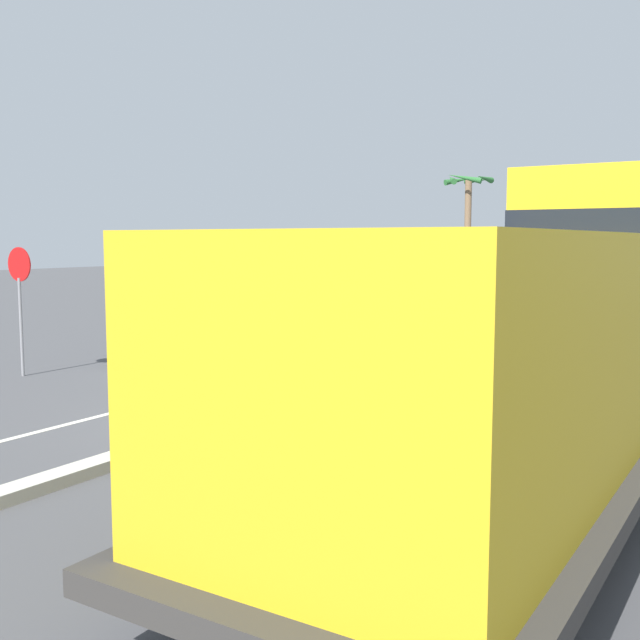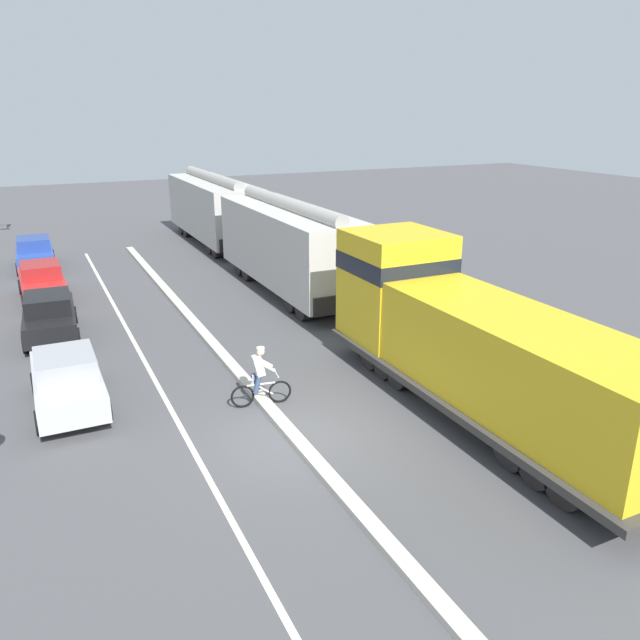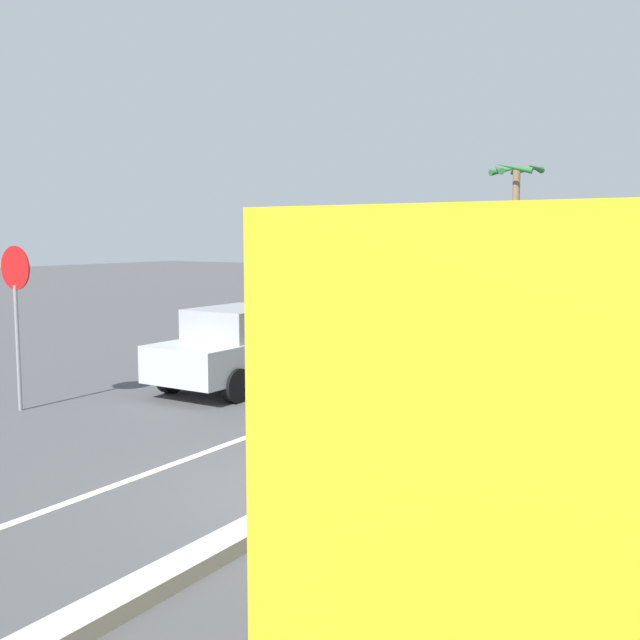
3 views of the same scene
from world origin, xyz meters
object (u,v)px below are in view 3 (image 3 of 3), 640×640
at_px(parked_car_red, 453,304).
at_px(palm_tree_near, 515,200).
at_px(cyclist, 412,391).
at_px(parked_car_blue, 510,292).
at_px(stop_sign, 16,296).
at_px(parked_car_black, 381,318).
at_px(parked_car_silver, 244,347).

height_order(parked_car_red, palm_tree_near, palm_tree_near).
bearing_deg(cyclist, parked_car_blue, 104.27).
height_order(stop_sign, palm_tree_near, palm_tree_near).
bearing_deg(parked_car_red, parked_car_black, -89.91).
height_order(parked_car_silver, parked_car_blue, same).
distance_m(parked_car_silver, stop_sign, 4.43).
bearing_deg(parked_car_black, palm_tree_near, 97.05).
bearing_deg(parked_car_red, stop_sign, -97.17).
bearing_deg(stop_sign, parked_car_blue, 85.01).
relative_size(parked_car_black, parked_car_blue, 1.01).
bearing_deg(palm_tree_near, cyclist, -74.93).
xyz_separation_m(parked_car_silver, parked_car_blue, (-0.16, 17.30, 0.00)).
distance_m(parked_car_black, palm_tree_near, 18.71).
distance_m(parked_car_blue, palm_tree_near, 8.37).
distance_m(parked_car_red, cyclist, 14.30).
xyz_separation_m(parked_car_blue, stop_sign, (-1.84, -21.06, 1.21)).
bearing_deg(palm_tree_near, parked_car_silver, -84.49).
bearing_deg(parked_car_black, parked_car_silver, -89.05).
height_order(parked_car_silver, cyclist, cyclist).
relative_size(parked_car_red, parked_car_blue, 1.00).
relative_size(parked_car_blue, stop_sign, 1.47).
xyz_separation_m(parked_car_silver, parked_car_black, (-0.10, 6.18, 0.00)).
distance_m(stop_sign, palm_tree_near, 28.23).
relative_size(parked_car_black, cyclist, 2.49).
bearing_deg(parked_car_blue, cyclist, -75.73).
relative_size(parked_car_red, palm_tree_near, 0.64).
height_order(parked_car_black, parked_car_red, same).
xyz_separation_m(parked_car_black, cyclist, (4.89, -8.34, 0.00)).
bearing_deg(parked_car_red, cyclist, -69.99).
height_order(parked_car_red, stop_sign, stop_sign).
distance_m(parked_car_red, stop_sign, 15.21).
height_order(parked_car_blue, cyclist, cyclist).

